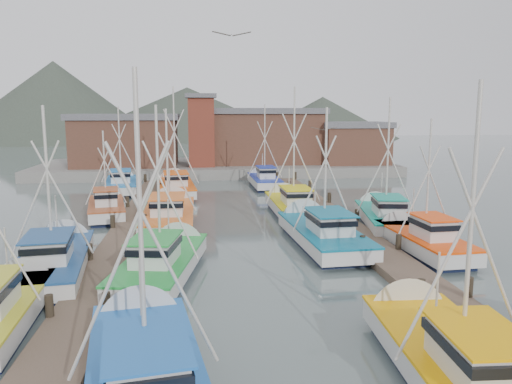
{
  "coord_description": "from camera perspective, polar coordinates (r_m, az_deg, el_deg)",
  "views": [
    {
      "loc": [
        -2.67,
        -26.76,
        7.68
      ],
      "look_at": [
        1.09,
        4.43,
        2.6
      ],
      "focal_mm": 35.0,
      "sensor_mm": 36.0,
      "label": 1
    }
  ],
  "objects": [
    {
      "name": "boat_2",
      "position": [
        20.72,
        -26.98,
        -11.61
      ],
      "size": [
        3.01,
        8.16,
        7.23
      ],
      "rotation": [
        0.0,
        0.0,
        0.05
      ],
      "color": "black",
      "rests_on": "ground"
    },
    {
      "name": "boat_4",
      "position": [
        24.18,
        -10.41,
        -7.8
      ],
      "size": [
        4.38,
        9.43,
        8.75
      ],
      "rotation": [
        0.0,
        0.0,
        -0.19
      ],
      "color": "black",
      "rests_on": "ground"
    },
    {
      "name": "boat_13",
      "position": [
        51.34,
        0.88,
        1.35
      ],
      "size": [
        3.58,
        8.34,
        9.04
      ],
      "rotation": [
        0.0,
        0.0,
        0.02
      ],
      "color": "black",
      "rests_on": "ground"
    },
    {
      "name": "boat_12",
      "position": [
        47.65,
        -9.21,
        0.63
      ],
      "size": [
        4.35,
        10.39,
        10.85
      ],
      "rotation": [
        0.0,
        0.0,
        0.09
      ],
      "color": "black",
      "rests_on": "ground"
    },
    {
      "name": "boat_8",
      "position": [
        34.99,
        -9.86,
        -2.49
      ],
      "size": [
        3.7,
        10.48,
        8.86
      ],
      "rotation": [
        0.0,
        0.0,
        -0.0
      ],
      "color": "black",
      "rests_on": "ground"
    },
    {
      "name": "boat_9",
      "position": [
        37.84,
        4.07,
        -1.49
      ],
      "size": [
        4.1,
        9.42,
        10.27
      ],
      "rotation": [
        0.0,
        0.0,
        0.0
      ],
      "color": "black",
      "rests_on": "ground"
    },
    {
      "name": "lookout_tower",
      "position": [
        59.8,
        -6.28,
        7.09
      ],
      "size": [
        3.6,
        3.6,
        8.5
      ],
      "color": "maroon",
      "rests_on": "quay"
    },
    {
      "name": "boat_6",
      "position": [
        26.0,
        -21.92,
        -7.11
      ],
      "size": [
        3.96,
        9.68,
        8.78
      ],
      "rotation": [
        0.0,
        0.0,
        0.11
      ],
      "color": "black",
      "rests_on": "ground"
    },
    {
      "name": "ground",
      "position": [
        27.96,
        -1.15,
        -6.75
      ],
      "size": [
        260.0,
        260.0,
        0.0
      ],
      "primitive_type": "plane",
      "color": "#4E5E5D",
      "rests_on": "ground"
    },
    {
      "name": "quay",
      "position": [
        64.2,
        -4.46,
        2.82
      ],
      "size": [
        44.0,
        16.0,
        1.2
      ],
      "primitive_type": "cube",
      "color": "gray",
      "rests_on": "ground"
    },
    {
      "name": "shed_center",
      "position": [
        64.41,
        0.87,
        6.52
      ],
      "size": [
        14.84,
        9.54,
        6.9
      ],
      "color": "brown",
      "rests_on": "quay"
    },
    {
      "name": "distant_hills",
      "position": [
        149.88,
        -10.79,
        6.08
      ],
      "size": [
        175.0,
        140.0,
        42.0
      ],
      "color": "#3F493D",
      "rests_on": "ground"
    },
    {
      "name": "gull_near",
      "position": [
        20.68,
        -2.8,
        17.55
      ],
      "size": [
        1.54,
        0.61,
        0.24
      ],
      "rotation": [
        0.0,
        0.0,
        -0.04
      ],
      "color": "slate",
      "rests_on": "ground"
    },
    {
      "name": "dock_right",
      "position": [
        33.14,
        10.3,
        -3.99
      ],
      "size": [
        2.3,
        46.0,
        1.5
      ],
      "color": "brown",
      "rests_on": "ground"
    },
    {
      "name": "boat_1",
      "position": [
        16.1,
        21.18,
        -17.22
      ],
      "size": [
        3.75,
        9.53,
        9.29
      ],
      "rotation": [
        0.0,
        0.0,
        -0.06
      ],
      "color": "black",
      "rests_on": "ground"
    },
    {
      "name": "boat_11",
      "position": [
        34.97,
        14.33,
        -2.64
      ],
      "size": [
        4.27,
        9.28,
        9.37
      ],
      "rotation": [
        0.0,
        0.0,
        -0.18
      ],
      "color": "black",
      "rests_on": "ground"
    },
    {
      "name": "boat_10",
      "position": [
        38.46,
        -16.72,
        -1.7
      ],
      "size": [
        3.72,
        8.22,
        6.94
      ],
      "rotation": [
        0.0,
        0.0,
        0.18
      ],
      "color": "black",
      "rests_on": "ground"
    },
    {
      "name": "dock_left",
      "position": [
        31.99,
        -14.51,
        -4.62
      ],
      "size": [
        2.3,
        46.0,
        1.5
      ],
      "color": "brown",
      "rests_on": "ground"
    },
    {
      "name": "boat_14",
      "position": [
        50.32,
        -15.11,
        0.87
      ],
      "size": [
        3.81,
        9.29,
        8.89
      ],
      "rotation": [
        0.0,
        0.0,
        0.12
      ],
      "color": "black",
      "rests_on": "ground"
    },
    {
      "name": "boat_0",
      "position": [
        14.86,
        -12.58,
        -19.14
      ],
      "size": [
        4.27,
        9.81,
        9.56
      ],
      "rotation": [
        0.0,
        0.0,
        0.15
      ],
      "color": "black",
      "rests_on": "ground"
    },
    {
      "name": "boat_5",
      "position": [
        29.6,
        7.31,
        -4.57
      ],
      "size": [
        3.72,
        10.31,
        8.86
      ],
      "rotation": [
        0.0,
        0.0,
        0.05
      ],
      "color": "black",
      "rests_on": "ground"
    },
    {
      "name": "shed_left",
      "position": [
        62.41,
        -14.62,
        5.82
      ],
      "size": [
        12.72,
        8.48,
        6.2
      ],
      "color": "brown",
      "rests_on": "quay"
    },
    {
      "name": "gull_far",
      "position": [
        28.54,
        7.73,
        7.16
      ],
      "size": [
        1.55,
        0.63,
        0.24
      ],
      "rotation": [
        0.0,
        0.0,
        0.11
      ],
      "color": "slate",
      "rests_on": "ground"
    },
    {
      "name": "shed_right",
      "position": [
        63.98,
        11.09,
        5.57
      ],
      "size": [
        8.48,
        6.36,
        5.2
      ],
      "color": "brown",
      "rests_on": "quay"
    },
    {
      "name": "boat_7",
      "position": [
        29.22,
        18.14,
        -5.14
      ],
      "size": [
        3.24,
        8.26,
        7.97
      ],
      "rotation": [
        0.0,
        0.0,
        0.05
      ],
      "color": "black",
      "rests_on": "ground"
    }
  ]
}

